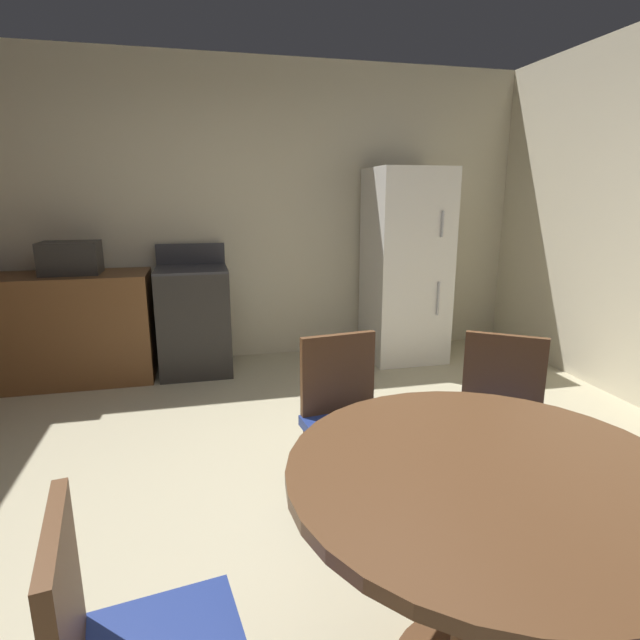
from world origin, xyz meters
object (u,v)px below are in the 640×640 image
object	(u,v)px
microwave	(71,258)
chair_northeast	(499,415)
dining_table	(484,516)
chair_north	(347,415)
refrigerator	(405,266)
oven_range	(194,319)

from	to	relation	value
microwave	chair_northeast	xyz separation A→B (m)	(2.35, -2.45, -0.53)
dining_table	microwave	bearing A→B (deg)	118.52
chair_north	chair_northeast	bearing A→B (deg)	68.58
dining_table	chair_northeast	size ratio (longest dim) A/B	1.34
refrigerator	chair_north	distance (m)	2.57
dining_table	chair_north	size ratio (longest dim) A/B	1.34
chair_northeast	chair_north	distance (m)	0.73
refrigerator	microwave	distance (m)	2.87
oven_range	chair_northeast	size ratio (longest dim) A/B	1.26
microwave	dining_table	xyz separation A→B (m)	(1.77, -3.26, -0.43)
oven_range	dining_table	world-z (taller)	oven_range
refrigerator	chair_north	size ratio (longest dim) A/B	2.02
oven_range	refrigerator	distance (m)	1.98
oven_range	dining_table	size ratio (longest dim) A/B	0.94
refrigerator	dining_table	world-z (taller)	refrigerator
oven_range	refrigerator	size ratio (longest dim) A/B	0.62
refrigerator	microwave	bearing A→B (deg)	179.00
oven_range	chair_north	world-z (taller)	oven_range
oven_range	refrigerator	xyz separation A→B (m)	(1.93, -0.05, 0.41)
dining_table	chair_northeast	xyz separation A→B (m)	(0.58, 0.81, -0.10)
refrigerator	chair_northeast	size ratio (longest dim) A/B	2.02
refrigerator	chair_northeast	xyz separation A→B (m)	(-0.51, -2.40, -0.38)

